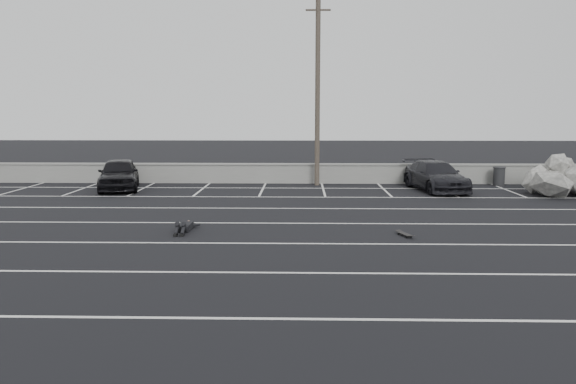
{
  "coord_description": "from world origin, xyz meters",
  "views": [
    {
      "loc": [
        -0.1,
        -15.91,
        3.79
      ],
      "look_at": [
        -0.56,
        3.61,
        1.0
      ],
      "focal_mm": 35.0,
      "sensor_mm": 36.0,
      "label": 1
    }
  ],
  "objects_px": {
    "car_left": "(119,174)",
    "skateboard": "(405,234)",
    "utility_pole": "(318,92)",
    "person": "(186,223)",
    "trash_bin": "(499,176)",
    "car_right": "(436,176)"
  },
  "relations": [
    {
      "from": "car_right",
      "to": "skateboard",
      "type": "distance_m",
      "value": 10.87
    },
    {
      "from": "car_left",
      "to": "person",
      "type": "bearing_deg",
      "value": -75.57
    },
    {
      "from": "person",
      "to": "skateboard",
      "type": "bearing_deg",
      "value": -6.32
    },
    {
      "from": "skateboard",
      "to": "car_left",
      "type": "bearing_deg",
      "value": 120.51
    },
    {
      "from": "utility_pole",
      "to": "person",
      "type": "xyz_separation_m",
      "value": [
        -4.57,
        -11.31,
        -4.59
      ]
    },
    {
      "from": "trash_bin",
      "to": "car_right",
      "type": "bearing_deg",
      "value": -153.62
    },
    {
      "from": "car_left",
      "to": "utility_pole",
      "type": "bearing_deg",
      "value": -3.68
    },
    {
      "from": "car_right",
      "to": "trash_bin",
      "type": "distance_m",
      "value": 4.15
    },
    {
      "from": "car_left",
      "to": "car_right",
      "type": "height_order",
      "value": "car_left"
    },
    {
      "from": "person",
      "to": "car_right",
      "type": "bearing_deg",
      "value": 43.19
    },
    {
      "from": "car_left",
      "to": "skateboard",
      "type": "distance_m",
      "value": 15.93
    },
    {
      "from": "utility_pole",
      "to": "car_left",
      "type": "bearing_deg",
      "value": -169.1
    },
    {
      "from": "skateboard",
      "to": "car_right",
      "type": "bearing_deg",
      "value": 52.61
    },
    {
      "from": "trash_bin",
      "to": "person",
      "type": "bearing_deg",
      "value": -141.06
    },
    {
      "from": "skateboard",
      "to": "person",
      "type": "bearing_deg",
      "value": 153.78
    },
    {
      "from": "skateboard",
      "to": "trash_bin",
      "type": "bearing_deg",
      "value": 40.46
    },
    {
      "from": "car_right",
      "to": "utility_pole",
      "type": "height_order",
      "value": "utility_pole"
    },
    {
      "from": "car_left",
      "to": "skateboard",
      "type": "bearing_deg",
      "value": -54.72
    },
    {
      "from": "car_left",
      "to": "skateboard",
      "type": "height_order",
      "value": "car_left"
    },
    {
      "from": "trash_bin",
      "to": "skateboard",
      "type": "height_order",
      "value": "trash_bin"
    },
    {
      "from": "car_right",
      "to": "person",
      "type": "bearing_deg",
      "value": -146.95
    },
    {
      "from": "utility_pole",
      "to": "car_right",
      "type": "bearing_deg",
      "value": -17.71
    }
  ]
}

